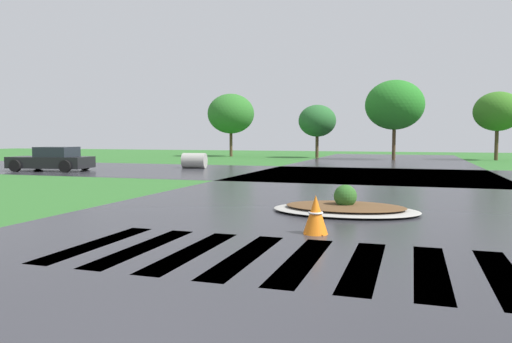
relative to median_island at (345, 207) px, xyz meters
The scene contains 8 objects.
asphalt_roadway 1.31m from the median_island, 109.68° to the left, with size 11.90×80.00×0.01m, color #2B2B30.
asphalt_cross_road 12.26m from the median_island, 92.06° to the left, with size 90.00×10.71×0.01m, color #2B2B30.
crosswalk_stripes 4.85m from the median_island, 95.21° to the right, with size 6.75×2.93×0.01m.
median_island is the anchor object (origin of this frame).
car_blue_compact 19.64m from the median_island, 150.42° to the left, with size 4.47×2.60×1.31m.
drainage_pipe_stack 17.75m from the median_island, 127.14° to the left, with size 1.48×1.07×0.90m.
traffic_cone 2.85m from the median_island, 93.67° to the right, with size 0.48×0.48×0.74m.
background_treeline 30.36m from the median_island, 82.20° to the left, with size 43.95×7.02×6.38m.
Camera 1 is at (1.98, -2.99, 1.83)m, focal length 33.89 mm.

